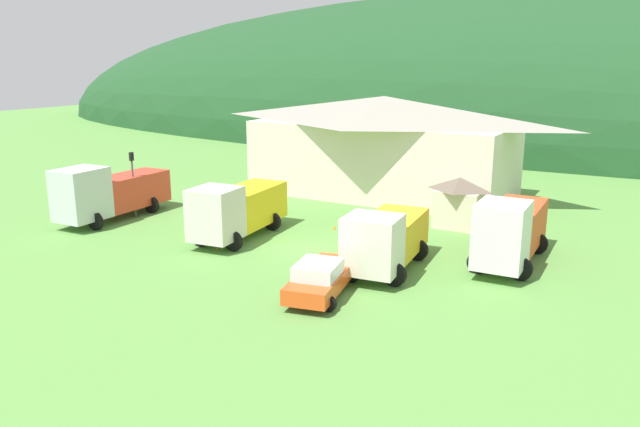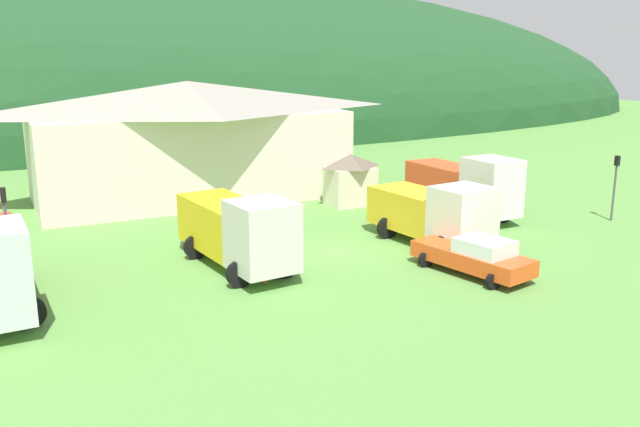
# 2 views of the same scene
# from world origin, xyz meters

# --- Properties ---
(ground_plane) EXTENTS (200.00, 200.00, 0.00)m
(ground_plane) POSITION_xyz_m (0.00, 0.00, 0.00)
(ground_plane) COLOR #5B9342
(forested_hill_backdrop) EXTENTS (172.64, 60.00, 38.78)m
(forested_hill_backdrop) POSITION_xyz_m (0.00, 61.11, 0.00)
(forested_hill_backdrop) COLOR #1E4723
(forested_hill_backdrop) RESTS_ON ground
(depot_building) EXTENTS (20.55, 9.79, 7.47)m
(depot_building) POSITION_xyz_m (-2.50, 15.18, 3.85)
(depot_building) COLOR silver
(depot_building) RESTS_ON ground
(play_shed_cream) EXTENTS (2.99, 2.26, 3.16)m
(play_shed_cream) POSITION_xyz_m (5.63, 8.53, 1.63)
(play_shed_cream) COLOR beige
(play_shed_cream) RESTS_ON ground
(tow_truck_silver) EXTENTS (3.31, 8.29, 3.72)m
(tow_truck_silver) POSITION_xyz_m (-14.53, -0.99, 1.87)
(tow_truck_silver) COLOR silver
(tow_truck_silver) RESTS_ON ground
(flatbed_truck_yellow) EXTENTS (3.67, 7.76, 3.40)m
(flatbed_truck_yellow) POSITION_xyz_m (-4.80, -0.20, 1.78)
(flatbed_truck_yellow) COLOR silver
(flatbed_truck_yellow) RESTS_ON ground
(heavy_rig_striped) EXTENTS (3.73, 7.07, 3.22)m
(heavy_rig_striped) POSITION_xyz_m (4.93, -1.06, 1.67)
(heavy_rig_striped) COLOR silver
(heavy_rig_striped) RESTS_ON ground
(heavy_rig_white) EXTENTS (3.22, 7.84, 3.66)m
(heavy_rig_white) POSITION_xyz_m (10.04, 2.91, 1.86)
(heavy_rig_white) COLOR white
(heavy_rig_white) RESTS_ON ground
(service_pickup_orange) EXTENTS (3.07, 5.63, 1.66)m
(service_pickup_orange) POSITION_xyz_m (3.85, -5.45, 0.83)
(service_pickup_orange) COLOR #E44F1D
(service_pickup_orange) RESTS_ON ground
(traffic_light_west) EXTENTS (0.20, 0.32, 4.30)m
(traffic_light_west) POSITION_xyz_m (-13.79, 0.52, 2.63)
(traffic_light_west) COLOR #4C4C51
(traffic_light_west) RESTS_ON ground
(traffic_cone_near_pickup) EXTENTS (0.36, 0.36, 0.49)m
(traffic_cone_near_pickup) POSITION_xyz_m (-4.50, -2.44, 0.00)
(traffic_cone_near_pickup) COLOR orange
(traffic_cone_near_pickup) RESTS_ON ground
(traffic_cone_mid_row) EXTENTS (0.36, 0.36, 0.51)m
(traffic_cone_mid_row) POSITION_xyz_m (-0.76, 4.26, 0.00)
(traffic_cone_mid_row) COLOR orange
(traffic_cone_mid_row) RESTS_ON ground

